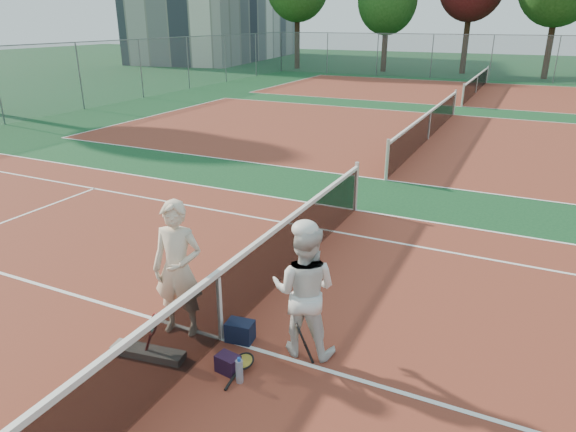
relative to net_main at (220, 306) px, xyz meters
The scene contains 18 objects.
ground 0.51m from the net_main, ahead, with size 130.00×130.00×0.00m, color #113E1E.
court_main 0.51m from the net_main, ahead, with size 23.77×10.97×0.01m, color maroon.
court_far_a 13.51m from the net_main, 90.00° to the left, with size 23.77×10.97×0.01m, color maroon.
court_far_b 27.00m from the net_main, 90.00° to the left, with size 23.77×10.97×0.01m, color maroon.
net_main is the anchor object (origin of this frame).
net_far_a 13.50m from the net_main, 90.00° to the left, with size 0.10×10.98×1.02m, color black, non-canonical shape.
net_far_b 27.00m from the net_main, 90.00° to the left, with size 0.10×10.98×1.02m, color black, non-canonical shape.
fence_back 34.01m from the net_main, 90.00° to the left, with size 32.00×0.06×3.00m, color slate, non-canonical shape.
player_a 0.73m from the net_main, behind, with size 0.68×0.45×1.87m, color beige.
player_b 1.17m from the net_main, 13.76° to the left, with size 0.84×0.65×1.73m, color white.
racket_red 0.88m from the net_main, 131.45° to the right, with size 0.23×0.27×0.58m, color maroon, non-canonical shape.
racket_black_held 1.19m from the net_main, ahead, with size 0.23×0.27×0.57m, color black, non-canonical shape.
racket_spare 0.82m from the net_main, 33.94° to the right, with size 0.60×0.27×0.13m, color black, non-canonical shape.
sports_bag_navy 0.45m from the net_main, 20.78° to the left, with size 0.35×0.24×0.28m, color black.
sports_bag_purple 0.80m from the net_main, 50.39° to the right, with size 0.28×0.19×0.23m, color black.
net_cover_canvas 1.06m from the net_main, 131.71° to the right, with size 0.97×0.22×0.10m, color slate.
water_bottle 0.99m from the net_main, 43.84° to the right, with size 0.09×0.09×0.30m, color silver.
tree_back_1 38.55m from the net_main, 102.70° to the left, with size 4.59×4.59×8.04m.
Camera 1 is at (3.31, -4.82, 3.99)m, focal length 32.00 mm.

